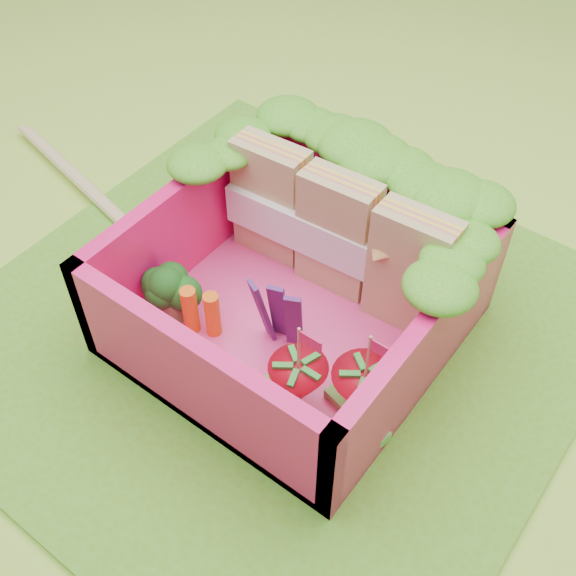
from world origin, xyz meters
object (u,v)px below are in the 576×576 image
(bento_box, at_px, (294,288))
(strawberry_right, at_px, (363,394))
(broccoli, at_px, (170,290))
(chopsticks, at_px, (136,234))
(strawberry_left, at_px, (298,384))
(sandwich_stack, at_px, (338,235))

(bento_box, height_order, strawberry_right, strawberry_right)
(broccoli, height_order, chopsticks, broccoli)
(broccoli, relative_size, strawberry_right, 0.61)
(bento_box, bearing_deg, chopsticks, -179.46)
(strawberry_left, distance_m, strawberry_right, 0.26)
(broccoli, xyz_separation_m, strawberry_left, (0.72, -0.04, -0.04))
(bento_box, bearing_deg, broccoli, -146.89)
(strawberry_left, bearing_deg, broccoli, 177.20)
(broccoli, distance_m, chopsticks, 0.64)
(sandwich_stack, xyz_separation_m, broccoli, (-0.46, -0.61, -0.13))
(sandwich_stack, bearing_deg, strawberry_right, -47.43)
(sandwich_stack, relative_size, broccoli, 3.63)
(sandwich_stack, bearing_deg, broccoli, -126.83)
(bento_box, xyz_separation_m, strawberry_left, (0.27, -0.33, -0.10))
(broccoli, xyz_separation_m, chopsticks, (-0.54, 0.29, -0.19))
(bento_box, relative_size, chopsticks, 0.55)
(strawberry_left, height_order, chopsticks, strawberry_left)
(bento_box, distance_m, chopsticks, 1.03)
(bento_box, relative_size, strawberry_right, 2.59)
(bento_box, xyz_separation_m, broccoli, (-0.45, -0.30, -0.06))
(sandwich_stack, distance_m, strawberry_left, 0.72)
(broccoli, relative_size, chopsticks, 0.13)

